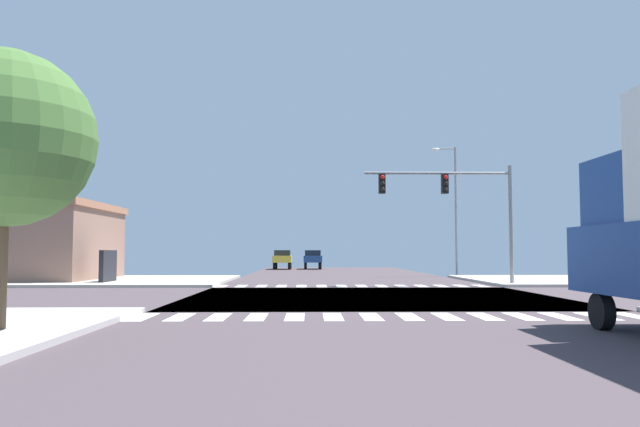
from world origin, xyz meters
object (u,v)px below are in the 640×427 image
bank_building (16,242)px  sedan_trailing_2 (283,258)px  traffic_signal_mast (452,196)px  street_lamp (453,200)px  sedan_middle_3 (313,258)px  sidewalk_tree (4,139)px

bank_building → sedan_trailing_2: bearing=59.6°
traffic_signal_mast → sedan_trailing_2: traffic_signal_mast is taller
street_lamp → sedan_trailing_2: bearing=125.7°
traffic_signal_mast → sedan_middle_3: bearing=102.8°
traffic_signal_mast → street_lamp: street_lamp is taller
sidewalk_tree → sedan_middle_3: (6.67, 48.81, -2.91)m
bank_building → sedan_trailing_2: bank_building is taller
street_lamp → bank_building: 28.37m
traffic_signal_mast → sedan_middle_3: (-6.92, 30.45, -3.44)m
traffic_signal_mast → bank_building: size_ratio=0.64×
traffic_signal_mast → sidewalk_tree: 22.85m
street_lamp → sedan_middle_3: (-9.81, 18.37, -4.27)m
traffic_signal_mast → bank_building: bearing=168.1°
traffic_signal_mast → bank_building: (-24.44, 5.17, -2.28)m
traffic_signal_mast → street_lamp: 12.45m
street_lamp → sedan_middle_3: bearing=118.1°
street_lamp → sedan_trailing_2: (-12.81, 17.86, -4.27)m
sidewalk_tree → sedan_middle_3: 49.35m
sidewalk_tree → street_lamp: bearing=61.6°
street_lamp → bank_building: size_ratio=0.77×
sidewalk_tree → sedan_middle_3: sidewalk_tree is taller
street_lamp → sedan_trailing_2: size_ratio=2.13×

